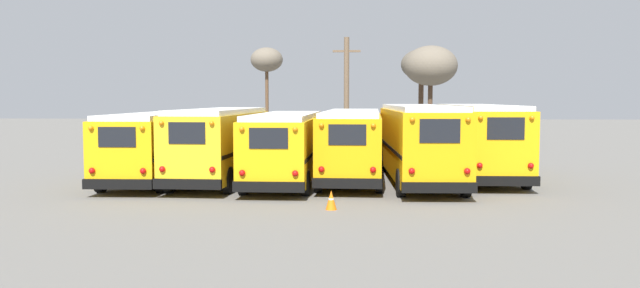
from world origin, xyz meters
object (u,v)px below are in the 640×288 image
Objects in this scene: school_bus_3 at (352,142)px; traffic_cone at (331,200)px; school_bus_5 at (477,138)px; bare_tree_2 at (421,66)px; school_bus_0 at (156,144)px; school_bus_1 at (221,142)px; school_bus_2 at (286,145)px; utility_pole at (346,94)px; school_bus_4 at (419,140)px; bare_tree_1 at (431,66)px; bare_tree_0 at (267,61)px.

traffic_cone is at bearing -95.21° from school_bus_3.
school_bus_5 is 1.35× the size of bare_tree_2.
school_bus_0 is 0.99× the size of school_bus_1.
school_bus_1 reaches higher than school_bus_2.
traffic_cone is (-0.30, -20.83, -3.55)m from utility_pole.
bare_tree_1 reaches higher than school_bus_4.
school_bus_2 is (5.61, -0.05, 0.00)m from school_bus_0.
utility_pole is at bearing -48.32° from bare_tree_0.
school_bus_1 is at bearing -114.50° from bare_tree_2.
bare_tree_2 is 32.07m from traffic_cone.
school_bus_2 is at bearing -0.50° from school_bus_0.
school_bus_2 is 2.97m from school_bus_3.
school_bus_2 is at bearing -99.59° from utility_pole.
traffic_cone is (2.12, -6.49, -1.28)m from school_bus_2.
bare_tree_0 is 0.99× the size of bare_tree_1.
school_bus_2 is 26.21m from bare_tree_2.
utility_pole reaches higher than school_bus_2.
school_bus_5 is at bearing 7.97° from school_bus_0.
bare_tree_2 is at bearing 71.17° from school_bus_2.
school_bus_4 is at bearing -13.27° from school_bus_3.
bare_tree_2 is (12.05, 3.20, -0.22)m from bare_tree_0.
school_bus_3 is 1.41× the size of bare_tree_2.
school_bus_4 is at bearing -98.37° from bare_tree_1.
traffic_cone is (4.92, -6.49, -1.39)m from school_bus_1.
school_bus_4 is 1.48× the size of bare_tree_0.
school_bus_1 reaches higher than school_bus_3.
school_bus_5 is (11.21, 2.02, 0.06)m from school_bus_1.
school_bus_1 reaches higher than school_bus_0.
traffic_cone is at bearing -117.10° from school_bus_4.
school_bus_5 is at bearing -64.08° from utility_pole.
utility_pole is 1.01× the size of bare_tree_0.
school_bus_2 reaches higher than traffic_cone.
utility_pole is 9.56m from bare_tree_0.
utility_pole is 1.00× the size of bare_tree_2.
school_bus_2 is at bearing -108.83° from bare_tree_2.
school_bus_4 is (5.61, 0.32, 0.18)m from school_bus_2.
bare_tree_2 is (11.13, 24.43, 4.46)m from school_bus_1.
school_bus_1 is 8.42m from school_bus_4.
bare_tree_0 is 11.95× the size of traffic_cone.
school_bus_0 is 28.45m from bare_tree_2.
bare_tree_1 is (5.82, 19.81, 4.28)m from school_bus_3.
bare_tree_0 is at bearing 99.93° from school_bus_2.
school_bus_2 is (2.80, 0.01, -0.10)m from school_bus_1.
school_bus_0 is 8.46m from school_bus_3.
bare_tree_1 is (12.33, -0.43, -0.44)m from bare_tree_0.
school_bus_0 is 0.89× the size of school_bus_3.
school_bus_0 is at bearing -178.62° from school_bus_4.
school_bus_3 is 7.62m from traffic_cone.
school_bus_1 is 2.81m from school_bus_2.
bare_tree_2 is at bearing 94.53° from bare_tree_1.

